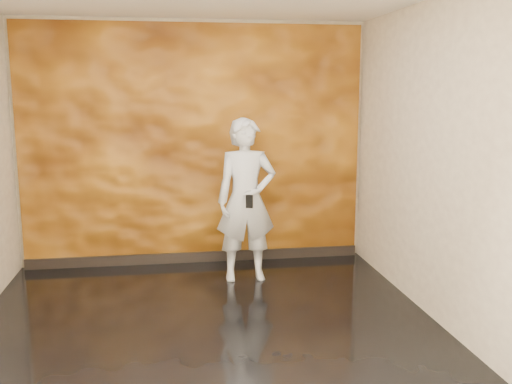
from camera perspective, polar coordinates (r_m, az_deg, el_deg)
The scene contains 5 objects.
room at distance 4.68m, azimuth -5.06°, elevation 2.60°, with size 4.02×4.02×2.81m.
feature_wall at distance 6.63m, azimuth -6.19°, elevation 4.62°, with size 3.90×0.06×2.75m, color #C1781A.
baseboard at distance 6.84m, azimuth -5.96°, elevation -6.48°, with size 3.90×0.04×0.12m, color black.
man at distance 6.03m, azimuth -0.99°, elevation -0.81°, with size 0.63×0.41×1.73m, color #AAB0BA.
phone at distance 5.78m, azimuth -0.67°, elevation -0.96°, with size 0.07×0.01×0.14m, color black.
Camera 1 is at (-0.30, -4.63, 2.01)m, focal length 40.00 mm.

